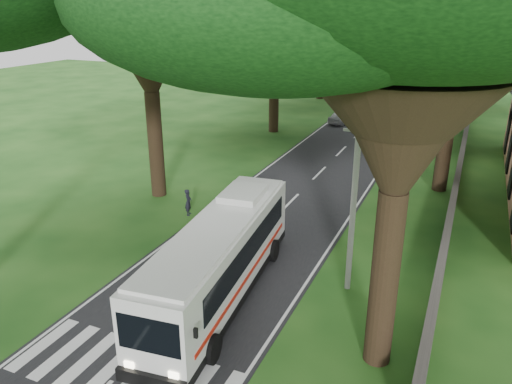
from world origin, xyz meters
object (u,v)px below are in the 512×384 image
(coach_bus, at_px, (220,257))
(distant_car_a, at_px, (342,117))
(pole_mid, at_px, (418,105))
(distant_car_b, at_px, (370,92))
(distant_car_c, at_px, (427,85))
(pole_near, at_px, (354,196))
(pedestrian, at_px, (188,202))
(pole_far, at_px, (441,72))

(coach_bus, height_order, distant_car_a, coach_bus)
(coach_bus, bearing_deg, pole_mid, 72.68)
(distant_car_b, distance_m, distant_car_c, 11.05)
(pole_near, bearing_deg, coach_bus, -149.75)
(pole_mid, height_order, distant_car_c, pole_mid)
(pole_mid, xyz_separation_m, pedestrian, (-10.16, -15.99, -3.41))
(pedestrian, bearing_deg, distant_car_b, -20.67)
(pole_near, distance_m, pole_far, 40.00)
(pole_mid, height_order, pole_far, same)
(distant_car_c, bearing_deg, distant_car_b, 57.54)
(pole_near, relative_size, pole_far, 1.00)
(pole_far, height_order, pedestrian, pole_far)
(distant_car_a, height_order, distant_car_b, distant_car_b)
(pole_mid, xyz_separation_m, distant_car_a, (-8.01, 9.70, -3.52))
(pole_mid, bearing_deg, pedestrian, -122.41)
(coach_bus, relative_size, pedestrian, 7.54)
(coach_bus, xyz_separation_m, distant_car_b, (-3.69, 47.05, -1.04))
(pole_mid, xyz_separation_m, coach_bus, (-4.59, -22.68, -2.37))
(pole_far, height_order, coach_bus, pole_far)
(pole_far, relative_size, distant_car_a, 2.15)
(pole_mid, xyz_separation_m, distant_car_b, (-8.28, 24.37, -3.41))
(distant_car_c, xyz_separation_m, pedestrian, (-7.66, -49.78, 0.12))
(pole_mid, bearing_deg, distant_car_a, 129.56)
(coach_bus, bearing_deg, distant_car_a, 90.16)
(coach_bus, bearing_deg, pedestrian, 123.90)
(pedestrian, bearing_deg, coach_bus, -158.24)
(distant_car_b, xyz_separation_m, pedestrian, (-1.87, -40.37, 0.00))
(pole_near, relative_size, distant_car_c, 1.87)
(distant_car_a, relative_size, pedestrian, 2.42)
(distant_car_b, bearing_deg, distant_car_a, -75.91)
(pole_far, bearing_deg, distant_car_a, -127.86)
(coach_bus, distance_m, distant_car_b, 47.21)
(pole_near, distance_m, pole_mid, 20.00)
(pole_mid, relative_size, coach_bus, 0.69)
(distant_car_a, height_order, pedestrian, pedestrian)
(pole_far, distance_m, coach_bus, 42.99)
(pole_mid, xyz_separation_m, distant_car_c, (-2.50, 33.79, -3.53))
(distant_car_a, distance_m, distant_car_b, 14.68)
(pole_near, relative_size, distant_car_b, 1.79)
(pole_far, distance_m, pedestrian, 37.56)
(distant_car_b, bearing_deg, pole_far, -14.80)
(coach_bus, xyz_separation_m, distant_car_c, (2.09, 56.47, -1.16))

